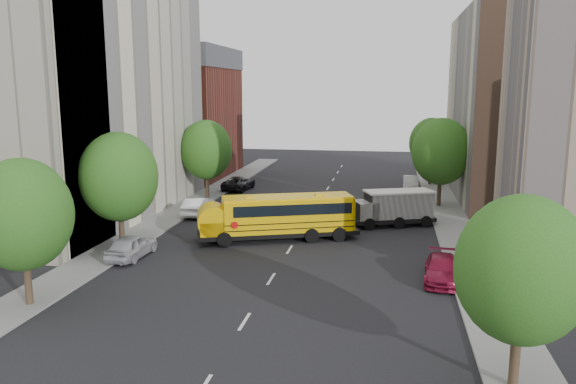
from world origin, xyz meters
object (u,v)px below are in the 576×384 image
(street_tree_2, at_px, (206,150))
(parked_car_0, at_px, (131,246))
(street_tree_1, at_px, (119,177))
(street_tree_3, at_px, (522,270))
(street_tree_5, at_px, (431,143))
(parked_car_4, at_px, (413,194))
(parked_car_2, at_px, (239,183))
(parked_car_3, at_px, (442,269))
(street_tree_4, at_px, (441,152))
(safari_truck, at_px, (393,207))
(parked_car_5, at_px, (411,183))
(street_tree_0, at_px, (22,215))
(school_bus, at_px, (276,215))
(parked_car_1, at_px, (197,206))

(street_tree_2, height_order, parked_car_0, street_tree_2)
(street_tree_1, distance_m, street_tree_3, 26.08)
(street_tree_5, distance_m, parked_car_4, 10.43)
(parked_car_2, xyz_separation_m, parked_car_3, (18.78, -26.03, -0.04))
(street_tree_3, distance_m, street_tree_5, 44.00)
(street_tree_4, distance_m, parked_car_3, 21.13)
(street_tree_1, bearing_deg, safari_truck, 29.40)
(street_tree_3, bearing_deg, parked_car_5, 93.12)
(parked_car_5, bearing_deg, parked_car_2, -168.75)
(street_tree_5, xyz_separation_m, parked_car_3, (-1.51, -32.61, -4.02))
(street_tree_0, height_order, street_tree_3, street_tree_0)
(safari_truck, relative_size, parked_car_5, 1.53)
(street_tree_2, height_order, school_bus, street_tree_2)
(safari_truck, bearing_deg, street_tree_3, -101.13)
(safari_truck, relative_size, parked_car_2, 1.33)
(safari_truck, xyz_separation_m, parked_car_1, (-16.44, 0.85, -0.71))
(school_bus, bearing_deg, street_tree_2, 104.66)
(street_tree_2, height_order, parked_car_2, street_tree_2)
(parked_car_2, distance_m, parked_car_5, 18.33)
(street_tree_2, height_order, safari_truck, street_tree_2)
(safari_truck, distance_m, parked_car_0, 20.13)
(street_tree_0, xyz_separation_m, parked_car_2, (1.71, 33.42, -3.92))
(street_tree_5, bearing_deg, street_tree_3, -90.00)
(street_tree_5, bearing_deg, street_tree_4, -90.00)
(street_tree_2, height_order, street_tree_5, street_tree_2)
(parked_car_0, bearing_deg, parked_car_2, -88.61)
(street_tree_3, height_order, parked_car_4, street_tree_3)
(street_tree_4, relative_size, safari_truck, 1.17)
(street_tree_1, distance_m, parked_car_0, 4.67)
(safari_truck, bearing_deg, parked_car_1, 156.09)
(school_bus, xyz_separation_m, parked_car_5, (10.16, 22.05, -1.06))
(street_tree_1, distance_m, street_tree_2, 18.00)
(street_tree_1, relative_size, street_tree_4, 0.98)
(school_bus, xyz_separation_m, safari_truck, (8.20, 5.71, -0.32))
(street_tree_1, height_order, parked_car_5, street_tree_1)
(parked_car_2, relative_size, parked_car_3, 1.11)
(street_tree_0, relative_size, street_tree_1, 0.94)
(street_tree_5, bearing_deg, street_tree_0, -118.81)
(safari_truck, xyz_separation_m, parked_car_4, (1.96, 10.59, -0.83))
(parked_car_5, bearing_deg, school_bus, -112.81)
(school_bus, bearing_deg, street_tree_5, 43.70)
(safari_truck, xyz_separation_m, parked_car_0, (-16.44, -11.60, -0.71))
(street_tree_5, height_order, parked_car_4, street_tree_5)
(street_tree_5, height_order, parked_car_0, street_tree_5)
(street_tree_4, distance_m, parked_car_5, 9.70)
(parked_car_3, height_order, parked_car_4, parked_car_3)
(street_tree_3, relative_size, parked_car_5, 1.58)
(street_tree_0, height_order, parked_car_4, street_tree_0)
(street_tree_5, xyz_separation_m, parked_car_2, (-20.29, -6.58, -3.98))
(school_bus, relative_size, safari_truck, 1.68)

